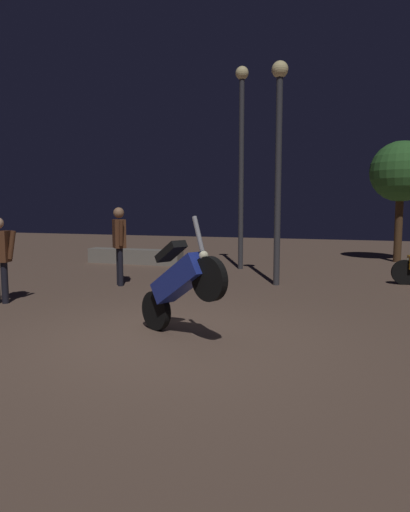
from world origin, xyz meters
TOP-DOWN VIEW (x-y plane):
  - ground_plane at (0.00, 0.00)m, footprint 40.00×40.00m
  - motorcycle_blue_foreground at (0.16, 0.15)m, footprint 1.51×0.88m
  - person_rider_beside at (-2.65, 3.50)m, footprint 0.50×0.57m
  - streetlamp_near at (-0.77, 7.01)m, footprint 0.36×0.36m
  - streetlamp_far at (0.66, 4.68)m, footprint 0.36×0.36m
  - tree_left_bg at (3.58, 10.23)m, footprint 1.89×1.89m
  - planter_wall_low at (-4.17, 7.12)m, footprint 3.05×0.50m

SIDE VIEW (x-z plane):
  - ground_plane at x=0.00m, z-range 0.00..0.00m
  - planter_wall_low at x=-4.17m, z-range 0.00..0.45m
  - motorcycle_blue_foreground at x=0.16m, z-range -0.07..1.56m
  - person_rider_beside at x=-2.65m, z-range 0.17..1.91m
  - tree_left_bg at x=3.58m, z-range 0.93..4.74m
  - streetlamp_far at x=0.66m, z-range 0.67..5.52m
  - streetlamp_near at x=-0.77m, z-range 0.70..6.25m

